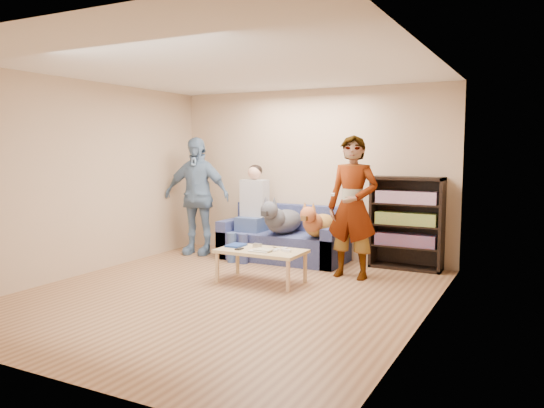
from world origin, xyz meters
The scene contains 27 objects.
ground centered at (0.00, 0.00, 0.00)m, with size 5.00×5.00×0.00m, color brown.
ceiling centered at (0.00, 0.00, 2.60)m, with size 5.00×5.00×0.00m, color white.
wall_back centered at (0.00, 2.50, 1.30)m, with size 4.50×4.50×0.00m, color tan.
wall_front centered at (0.00, -2.50, 1.30)m, with size 4.50×4.50×0.00m, color tan.
wall_left centered at (-2.25, 0.00, 1.30)m, with size 5.00×5.00×0.00m, color tan.
wall_right centered at (2.25, 0.00, 1.30)m, with size 5.00×5.00×0.00m, color tan.
blanket centered at (0.53, 1.98, 0.50)m, with size 0.44×0.37×0.15m, color #B3B2B7.
person_standing_right centered at (1.04, 1.48, 0.93)m, with size 0.68×0.45×1.87m, color gray.
person_standing_left centered at (-1.70, 1.85, 0.94)m, with size 1.10×0.46×1.87m, color #6C8DAE.
held_controller centered at (0.84, 1.28, 1.11)m, with size 0.04×0.13×0.03m, color white.
notebook_blue centered at (-0.30, 0.76, 0.43)m, with size 0.20×0.26×0.03m, color navy.
papers centered at (0.15, 0.61, 0.43)m, with size 0.26×0.20×0.01m, color beige.
magazine centered at (0.18, 0.63, 0.44)m, with size 0.22×0.17×0.01m, color #B9B494.
camera_silver centered at (-0.02, 0.83, 0.45)m, with size 0.11×0.06×0.05m, color #ADAEB2.
controller_a centered at (0.38, 0.81, 0.43)m, with size 0.04×0.13×0.03m, color white.
controller_b centered at (0.46, 0.73, 0.43)m, with size 0.09×0.06×0.03m, color white.
headphone_cup_a centered at (0.30, 0.69, 0.43)m, with size 0.07×0.07×0.02m, color white.
headphone_cup_b centered at (0.30, 0.77, 0.43)m, with size 0.07×0.07×0.02m, color white.
pen_orange centered at (0.08, 0.55, 0.42)m, with size 0.01×0.01×0.14m, color #D8571E.
pen_black centered at (0.22, 0.89, 0.42)m, with size 0.01×0.01×0.14m, color black.
wallet centered at (-0.15, 0.59, 0.43)m, with size 0.07×0.12×0.01m, color black.
sofa centered at (-0.25, 2.10, 0.28)m, with size 1.90×0.85×0.82m.
person_seated centered at (-0.76, 1.97, 0.77)m, with size 0.40×0.73×1.47m.
dog_gray centered at (-0.21, 1.91, 0.64)m, with size 0.41×1.25×0.59m.
dog_tan centered at (0.39, 1.89, 0.62)m, with size 0.38×1.15×0.54m.
coffee_table centered at (0.10, 0.71, 0.37)m, with size 1.10×0.60×0.42m.
bookshelf centered at (1.55, 2.33, 0.68)m, with size 1.00×0.34×1.30m.
Camera 1 is at (3.26, -5.09, 1.70)m, focal length 35.00 mm.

